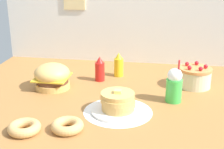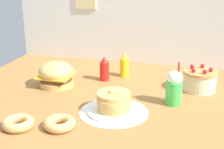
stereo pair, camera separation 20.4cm
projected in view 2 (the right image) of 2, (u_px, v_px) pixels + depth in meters
ground_plane at (114, 107)px, 1.99m from camera, size 2.19×1.83×0.02m
doily_mat at (114, 112)px, 1.89m from camera, size 0.40×0.40×0.00m
burger at (56, 74)px, 2.27m from camera, size 0.24×0.24×0.18m
pancake_stack at (114, 104)px, 1.88m from camera, size 0.31×0.31×0.13m
layer_cake at (200, 80)px, 2.20m from camera, size 0.23×0.23×0.17m
ketchup_bottle at (104, 69)px, 2.37m from camera, size 0.07×0.07×0.18m
mustard_bottle at (124, 66)px, 2.45m from camera, size 0.07×0.07×0.18m
cream_soda_cup at (174, 88)px, 1.97m from camera, size 0.10×0.10×0.28m
donut_pink_glaze at (18, 123)px, 1.71m from camera, size 0.17×0.17×0.05m
donut_chocolate at (60, 123)px, 1.71m from camera, size 0.17×0.17×0.05m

